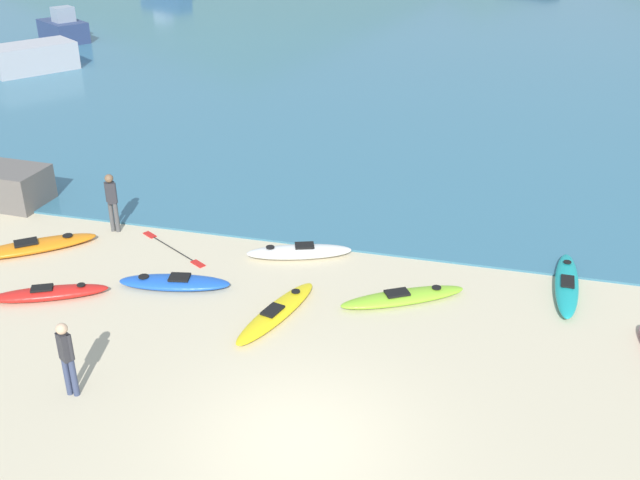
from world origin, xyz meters
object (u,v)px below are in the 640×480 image
at_px(kayak_on_sand_4, 276,312).
at_px(kayak_on_sand_5, 33,246).
at_px(kayak_on_sand_7, 567,284).
at_px(moored_boat_0, 63,29).
at_px(moored_boat_1, 33,57).
at_px(kayak_on_sand_0, 49,293).
at_px(person_near_foreground, 66,355).
at_px(person_near_waterline, 112,199).
at_px(kayak_on_sand_3, 299,252).
at_px(kayak_on_sand_6, 175,282).
at_px(shoreline_rock, 12,186).
at_px(loose_paddle, 173,249).
at_px(kayak_on_sand_2, 403,297).

distance_m(kayak_on_sand_4, kayak_on_sand_5, 7.48).
height_order(kayak_on_sand_4, kayak_on_sand_7, kayak_on_sand_7).
bearing_deg(moored_boat_0, kayak_on_sand_7, -38.96).
bearing_deg(kayak_on_sand_7, moored_boat_1, 148.14).
xyz_separation_m(kayak_on_sand_0, person_near_foreground, (2.52, -3.10, 0.80)).
height_order(kayak_on_sand_4, person_near_waterline, person_near_waterline).
relative_size(kayak_on_sand_7, moored_boat_0, 0.90).
xyz_separation_m(kayak_on_sand_0, kayak_on_sand_3, (5.21, 3.54, 0.02)).
distance_m(kayak_on_sand_6, person_near_waterline, 3.96).
xyz_separation_m(kayak_on_sand_6, moored_boat_0, (-18.24, 24.61, 0.62)).
xyz_separation_m(kayak_on_sand_3, kayak_on_sand_6, (-2.53, -2.29, -0.03)).
xyz_separation_m(person_near_waterline, shoreline_rock, (-3.94, 0.95, -0.42)).
relative_size(moored_boat_1, shoreline_rock, 2.23).
xyz_separation_m(kayak_on_sand_7, moored_boat_0, (-27.56, 22.29, 0.60)).
bearing_deg(kayak_on_sand_7, kayak_on_sand_5, -173.79).
bearing_deg(kayak_on_sand_3, loose_paddle, -172.98).
bearing_deg(kayak_on_sand_4, moored_boat_1, 135.09).
distance_m(kayak_on_sand_3, moored_boat_0, 30.50).
relative_size(moored_boat_0, loose_paddle, 1.47).
height_order(kayak_on_sand_3, kayak_on_sand_6, kayak_on_sand_3).
relative_size(kayak_on_sand_0, person_near_foreground, 1.67).
xyz_separation_m(moored_boat_1, shoreline_rock, (8.95, -14.52, -0.16)).
bearing_deg(person_near_foreground, kayak_on_sand_3, 67.90).
bearing_deg(kayak_on_sand_2, kayak_on_sand_6, -172.23).
bearing_deg(kayak_on_sand_0, kayak_on_sand_4, 6.18).
bearing_deg(kayak_on_sand_5, kayak_on_sand_3, 11.77).
bearing_deg(moored_boat_0, person_near_waterline, -55.36).
xyz_separation_m(kayak_on_sand_7, moored_boat_1, (-25.16, 15.63, 0.58)).
relative_size(kayak_on_sand_4, moored_boat_0, 0.87).
xyz_separation_m(kayak_on_sand_6, loose_paddle, (-0.91, 1.87, -0.12)).
xyz_separation_m(kayak_on_sand_5, loose_paddle, (3.59, 1.04, -0.12)).
bearing_deg(person_near_waterline, loose_paddle, -16.96).
height_order(kayak_on_sand_3, kayak_on_sand_7, kayak_on_sand_3).
height_order(kayak_on_sand_4, kayak_on_sand_5, kayak_on_sand_5).
bearing_deg(kayak_on_sand_0, kayak_on_sand_2, 13.74).
bearing_deg(loose_paddle, kayak_on_sand_4, -33.94).
bearing_deg(kayak_on_sand_5, shoreline_rock, 132.43).
distance_m(kayak_on_sand_4, person_near_foreground, 4.83).
distance_m(loose_paddle, shoreline_rock, 6.21).
bearing_deg(kayak_on_sand_0, moored_boat_0, 121.02).
bearing_deg(moored_boat_0, kayak_on_sand_3, -47.07).
bearing_deg(kayak_on_sand_3, kayak_on_sand_4, -84.10).
relative_size(kayak_on_sand_2, kayak_on_sand_7, 0.93).
bearing_deg(shoreline_rock, moored_boat_1, 121.66).
bearing_deg(loose_paddle, kayak_on_sand_7, 2.58).
xyz_separation_m(kayak_on_sand_0, loose_paddle, (1.77, 3.12, -0.13)).
relative_size(kayak_on_sand_2, person_near_foreground, 1.83).
xyz_separation_m(person_near_foreground, loose_paddle, (-0.75, 6.22, -0.93)).
relative_size(person_near_foreground, moored_boat_1, 0.37).
distance_m(kayak_on_sand_5, moored_boat_1, 20.56).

